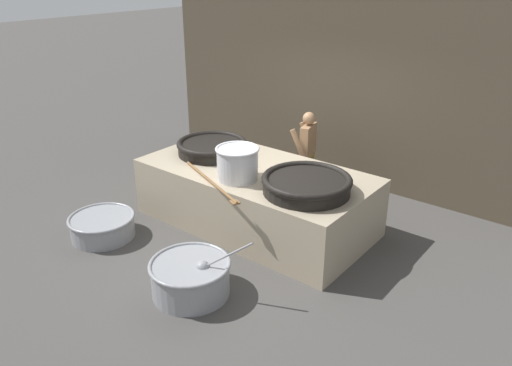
# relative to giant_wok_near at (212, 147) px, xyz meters

# --- Properties ---
(ground_plane) EXTENTS (60.00, 60.00, 0.00)m
(ground_plane) POSITION_rel_giant_wok_near_xyz_m (0.93, -0.07, -1.00)
(ground_plane) COLOR #474442
(back_wall) EXTENTS (7.44, 0.24, 3.57)m
(back_wall) POSITION_rel_giant_wok_near_xyz_m (0.93, 2.31, 0.79)
(back_wall) COLOR #4C4233
(back_wall) RESTS_ON ground_plane
(hearth_platform) EXTENTS (3.40, 1.72, 0.88)m
(hearth_platform) POSITION_rel_giant_wok_near_xyz_m (0.93, -0.07, -0.56)
(hearth_platform) COLOR tan
(hearth_platform) RESTS_ON ground_plane
(giant_wok_near) EXTENTS (1.09, 1.09, 0.21)m
(giant_wok_near) POSITION_rel_giant_wok_near_xyz_m (0.00, 0.00, 0.00)
(giant_wok_near) COLOR black
(giant_wok_near) RESTS_ON hearth_platform
(giant_wok_far) EXTENTS (1.18, 1.18, 0.23)m
(giant_wok_far) POSITION_rel_giant_wok_near_xyz_m (1.94, -0.28, 0.01)
(giant_wok_far) COLOR black
(giant_wok_far) RESTS_ON hearth_platform
(stock_pot) EXTENTS (0.60, 0.60, 0.46)m
(stock_pot) POSITION_rel_giant_wok_near_xyz_m (0.96, -0.51, 0.13)
(stock_pot) COLOR silver
(stock_pot) RESTS_ON hearth_platform
(stirring_paddle) EXTENTS (1.48, 0.65, 0.04)m
(stirring_paddle) POSITION_rel_giant_wok_near_xyz_m (0.80, -0.86, -0.10)
(stirring_paddle) COLOR brown
(stirring_paddle) RESTS_ON hearth_platform
(cook) EXTENTS (0.41, 0.58, 1.46)m
(cook) POSITION_rel_giant_wok_near_xyz_m (0.98, 1.21, -0.21)
(cook) COLOR #9E7551
(cook) RESTS_ON ground_plane
(prep_bowl_vegetables) EXTENTS (1.20, 0.97, 0.82)m
(prep_bowl_vegetables) POSITION_rel_giant_wok_near_xyz_m (1.42, -1.93, -0.76)
(prep_bowl_vegetables) COLOR gray
(prep_bowl_vegetables) RESTS_ON ground_plane
(prep_bowl_meat) EXTENTS (0.94, 0.94, 0.33)m
(prep_bowl_meat) POSITION_rel_giant_wok_near_xyz_m (-0.54, -1.76, -0.82)
(prep_bowl_meat) COLOR gray
(prep_bowl_meat) RESTS_ON ground_plane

